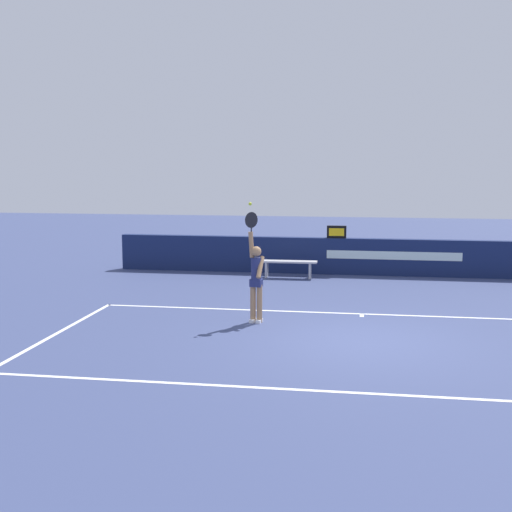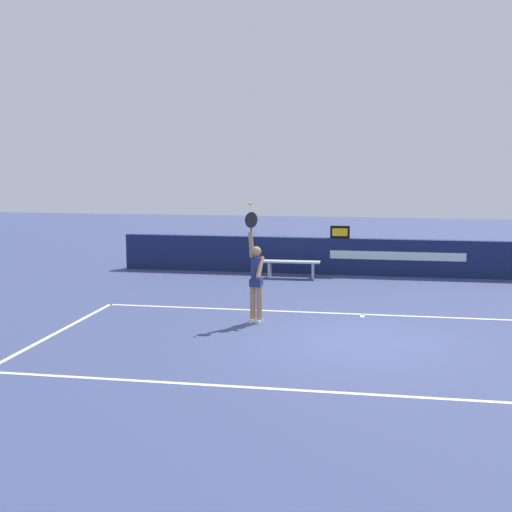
# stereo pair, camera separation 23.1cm
# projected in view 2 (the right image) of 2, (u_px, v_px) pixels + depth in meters

# --- Properties ---
(ground_plane) EXTENTS (60.00, 60.00, 0.00)m
(ground_plane) POSITION_uv_depth(u_px,v_px,m) (360.00, 341.00, 12.94)
(ground_plane) COLOR #37426C
(court_lines) EXTENTS (12.15, 5.46, 0.00)m
(court_lines) POSITION_uv_depth(u_px,v_px,m) (359.00, 345.00, 12.64)
(court_lines) COLOR white
(court_lines) RESTS_ON ground
(back_wall) EXTENTS (15.29, 0.29, 1.11)m
(back_wall) POSITION_uv_depth(u_px,v_px,m) (367.00, 257.00, 20.50)
(back_wall) COLOR #14204A
(back_wall) RESTS_ON ground
(speed_display) EXTENTS (0.59, 0.15, 0.38)m
(speed_display) POSITION_uv_depth(u_px,v_px,m) (340.00, 232.00, 20.54)
(speed_display) COLOR black
(speed_display) RESTS_ON back_wall
(tennis_player) EXTENTS (0.45, 0.38, 2.39)m
(tennis_player) POSITION_uv_depth(u_px,v_px,m) (256.00, 277.00, 14.35)
(tennis_player) COLOR #9E7651
(tennis_player) RESTS_ON ground
(tennis_ball) EXTENTS (0.07, 0.07, 0.07)m
(tennis_ball) POSITION_uv_depth(u_px,v_px,m) (250.00, 204.00, 14.21)
(tennis_ball) COLOR #C9E02C
(courtside_bench_near) EXTENTS (1.71, 0.39, 0.51)m
(courtside_bench_near) POSITION_uv_depth(u_px,v_px,m) (291.00, 265.00, 20.00)
(courtside_bench_near) COLOR #B3B2B7
(courtside_bench_near) RESTS_ON ground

